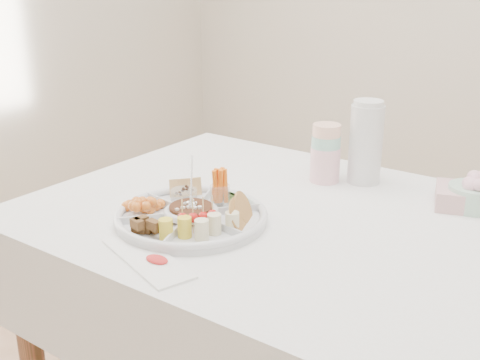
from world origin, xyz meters
The scene contains 14 objects.
dining_table centered at (0.00, 0.00, 0.38)m, with size 1.52×1.02×0.76m, color white.
party_tray centered at (-0.25, -0.19, 0.78)m, with size 0.38×0.38×0.04m, color silver.
bean_dip centered at (-0.25, -0.19, 0.79)m, with size 0.11×0.11×0.04m, color #4B2D1D.
tortillas centered at (-0.13, -0.14, 0.80)m, with size 0.10×0.10×0.06m, color olive, non-canonical shape.
carrot_cucumber centered at (-0.23, -0.06, 0.82)m, with size 0.10×0.10×0.09m, color orange, non-canonical shape.
pita_raisins centered at (-0.35, -0.11, 0.80)m, with size 0.10×0.10×0.05m, color tan, non-canonical shape.
cherries centered at (-0.37, -0.23, 0.79)m, with size 0.12×0.12×0.05m, color orange, non-canonical shape.
granola_chunks centered at (-0.27, -0.32, 0.79)m, with size 0.09×0.09×0.04m, color brown, non-canonical shape.
banana_tomato centered at (-0.15, -0.27, 0.82)m, with size 0.11×0.11×0.09m, color #F5F281, non-canonical shape.
cup_stack centered at (-0.13, 0.29, 0.88)m, with size 0.09×0.09×0.24m, color #CCEABC.
thermos centered at (-0.03, 0.35, 0.88)m, with size 0.10×0.10×0.25m, color silver.
flower_bowl centered at (0.30, 0.32, 0.81)m, with size 0.13×0.13×0.10m, color #9AB2A6.
napkin_stack centered at (0.28, 0.33, 0.78)m, with size 0.16×0.14×0.05m, color #D7A6A7.
placemat centered at (-0.20, -0.40, 0.76)m, with size 0.28×0.09×0.01m, color white.
Camera 1 is at (0.67, -1.25, 1.37)m, focal length 45.00 mm.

